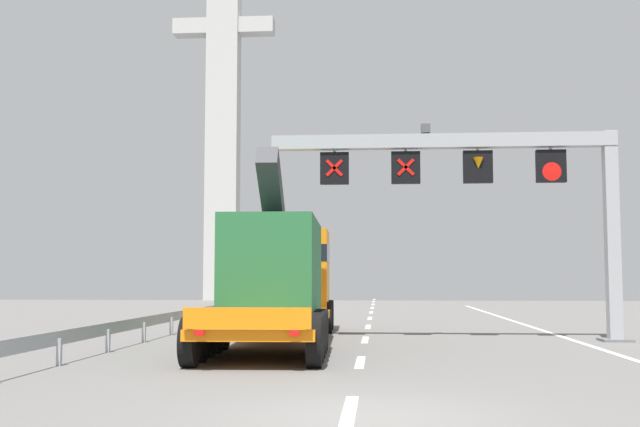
{
  "coord_description": "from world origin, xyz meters",
  "views": [
    {
      "loc": [
        0.23,
        -11.11,
        1.93
      ],
      "look_at": [
        -1.47,
        11.45,
        3.8
      ],
      "focal_mm": 43.86,
      "sensor_mm": 36.0,
      "label": 1
    }
  ],
  "objects": [
    {
      "name": "overhead_lane_gantry",
      "position": [
        3.61,
        13.5,
        5.21
      ],
      "size": [
        11.02,
        0.9,
        6.77
      ],
      "color": "#9EA0A5",
      "rests_on": "ground"
    },
    {
      "name": "edge_line_right",
      "position": [
        6.2,
        12.0,
        0.01
      ],
      "size": [
        0.2,
        63.0,
        0.01
      ],
      "primitive_type": "cube",
      "color": "silver",
      "rests_on": "ground"
    },
    {
      "name": "guardrail_left",
      "position": [
        -6.86,
        13.59,
        0.56
      ],
      "size": [
        0.13,
        31.17,
        0.76
      ],
      "color": "#999EA3",
      "rests_on": "ground"
    },
    {
      "name": "lane_markings",
      "position": [
        -0.21,
        26.39,
        0.01
      ],
      "size": [
        0.2,
        67.38,
        0.01
      ],
      "color": "silver",
      "rests_on": "ground"
    },
    {
      "name": "bridge_pylon_distant",
      "position": [
        -13.47,
        56.34,
        20.0
      ],
      "size": [
        9.0,
        2.0,
        39.2
      ],
      "color": "#B7B7B2",
      "rests_on": "ground"
    },
    {
      "name": "heavy_haul_truck_orange",
      "position": [
        -2.76,
        13.1,
        1.99
      ],
      "size": [
        3.42,
        14.13,
        5.3
      ],
      "color": "orange",
      "rests_on": "ground"
    },
    {
      "name": "ground",
      "position": [
        0.0,
        0.0,
        0.0
      ],
      "size": [
        112.0,
        112.0,
        0.0
      ],
      "primitive_type": "plane",
      "color": "slate"
    }
  ]
}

